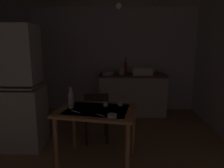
{
  "coord_description": "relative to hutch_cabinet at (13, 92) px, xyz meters",
  "views": [
    {
      "loc": [
        0.1,
        -3.02,
        1.67
      ],
      "look_at": [
        0.02,
        0.22,
        1.02
      ],
      "focal_mm": 34.45,
      "sensor_mm": 36.0,
      "label": 1
    }
  ],
  "objects": [
    {
      "name": "ground_plane",
      "position": [
        1.5,
        -0.16,
        -0.89
      ],
      "size": [
        5.22,
        5.22,
        0.0
      ],
      "primitive_type": "plane",
      "color": "olive"
    },
    {
      "name": "wall_back",
      "position": [
        1.5,
        2.0,
        0.32
      ],
      "size": [
        4.0,
        0.1,
        2.43
      ],
      "primitive_type": "cube",
      "color": "silver",
      "rests_on": "ground"
    },
    {
      "name": "hutch_cabinet",
      "position": [
        0.0,
        0.0,
        0.0
      ],
      "size": [
        0.87,
        0.56,
        1.91
      ],
      "color": "#ADB9AE",
      "rests_on": "ground"
    },
    {
      "name": "counter_cabinet",
      "position": [
        1.95,
        1.63,
        -0.44
      ],
      "size": [
        1.51,
        0.64,
        0.92
      ],
      "color": "#ADB9AE",
      "rests_on": "ground"
    },
    {
      "name": "sink_basin",
      "position": [
        2.17,
        1.63,
        0.1
      ],
      "size": [
        0.44,
        0.34,
        0.15
      ],
      "color": "white",
      "rests_on": "counter_cabinet"
    },
    {
      "name": "hand_pump",
      "position": [
        1.79,
        1.67,
        0.19
      ],
      "size": [
        0.05,
        0.27,
        0.39
      ],
      "color": "#B21E19",
      "rests_on": "counter_cabinet"
    },
    {
      "name": "mixing_bowl_counter",
      "position": [
        1.39,
        1.58,
        0.07
      ],
      "size": [
        0.26,
        0.26,
        0.09
      ],
      "primitive_type": "cylinder",
      "color": "#ADD1C1",
      "rests_on": "counter_cabinet"
    },
    {
      "name": "stoneware_crock",
      "position": [
        1.7,
        1.6,
        0.1
      ],
      "size": [
        0.14,
        0.14,
        0.16
      ],
      "primitive_type": "cylinder",
      "color": "beige",
      "rests_on": "counter_cabinet"
    },
    {
      "name": "dining_table",
      "position": [
        1.33,
        -0.44,
        -0.24
      ],
      "size": [
        1.16,
        0.93,
        0.77
      ],
      "color": "#987145",
      "rests_on": "ground"
    },
    {
      "name": "chair_far_side",
      "position": [
        1.26,
        0.17,
        -0.43
      ],
      "size": [
        0.45,
        0.45,
        0.86
      ],
      "color": "#2A251E",
      "rests_on": "ground"
    },
    {
      "name": "serving_bowl_wide",
      "position": [
        1.54,
        -0.74,
        -0.11
      ],
      "size": [
        0.12,
        0.12,
        0.04
      ],
      "primitive_type": "cylinder",
      "color": "#9EB2C6",
      "rests_on": "dining_table"
    },
    {
      "name": "teacup_mint",
      "position": [
        1.64,
        -0.27,
        -0.09
      ],
      "size": [
        0.07,
        0.07,
        0.06
      ],
      "primitive_type": "cylinder",
      "color": "#ADD1C1",
      "rests_on": "dining_table"
    },
    {
      "name": "mug_tall",
      "position": [
        1.44,
        -0.3,
        -0.1
      ],
      "size": [
        0.07,
        0.07,
        0.06
      ],
      "primitive_type": "cylinder",
      "color": "#ADD1C1",
      "rests_on": "dining_table"
    },
    {
      "name": "glass_bottle",
      "position": [
        0.97,
        -0.38,
        -0.01
      ],
      "size": [
        0.08,
        0.08,
        0.29
      ],
      "color": "#B7BCC1",
      "rests_on": "dining_table"
    },
    {
      "name": "table_knife",
      "position": [
        1.06,
        -0.55,
        -0.12
      ],
      "size": [
        0.15,
        0.12,
        0.0
      ],
      "primitive_type": "cube",
      "rotation": [
        0.0,
        0.0,
        2.47
      ],
      "color": "silver",
      "rests_on": "dining_table"
    },
    {
      "name": "teaspoon_near_bowl",
      "position": [
        1.4,
        -0.68,
        -0.12
      ],
      "size": [
        0.12,
        0.12,
        0.0
      ],
      "primitive_type": "cube",
      "rotation": [
        0.0,
        0.0,
        2.37
      ],
      "color": "beige",
      "rests_on": "dining_table"
    },
    {
      "name": "pendant_bulb",
      "position": [
        1.62,
        -0.27,
        1.21
      ],
      "size": [
        0.08,
        0.08,
        0.08
      ],
      "primitive_type": "sphere",
      "color": "#F9EFCC"
    }
  ]
}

